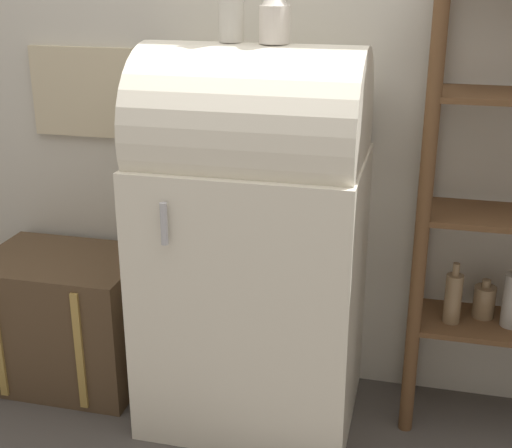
# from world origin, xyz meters

# --- Properties ---
(ground_plane) EXTENTS (12.00, 12.00, 0.00)m
(ground_plane) POSITION_xyz_m (0.00, 0.00, 0.00)
(ground_plane) COLOR #4C4742
(wall_back) EXTENTS (7.00, 0.09, 2.70)m
(wall_back) POSITION_xyz_m (-0.00, 0.57, 1.35)
(wall_back) COLOR beige
(wall_back) RESTS_ON ground_plane
(refrigerator) EXTENTS (0.77, 0.64, 1.40)m
(refrigerator) POSITION_xyz_m (-0.00, 0.25, 0.72)
(refrigerator) COLOR silver
(refrigerator) RESTS_ON ground_plane
(suitcase_trunk) EXTENTS (0.63, 0.46, 0.54)m
(suitcase_trunk) POSITION_xyz_m (-0.80, 0.28, 0.27)
(suitcase_trunk) COLOR brown
(suitcase_trunk) RESTS_ON ground_plane
(shelf_unit) EXTENTS (0.61, 0.30, 1.67)m
(shelf_unit) POSITION_xyz_m (0.87, 0.38, 0.88)
(shelf_unit) COLOR brown
(shelf_unit) RESTS_ON ground_plane
(vase_center) EXTENTS (0.10, 0.10, 0.18)m
(vase_center) POSITION_xyz_m (0.07, 0.25, 1.49)
(vase_center) COLOR silver
(vase_center) RESTS_ON refrigerator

